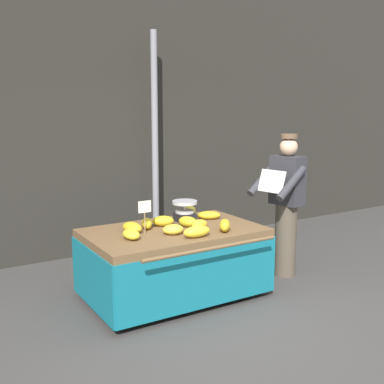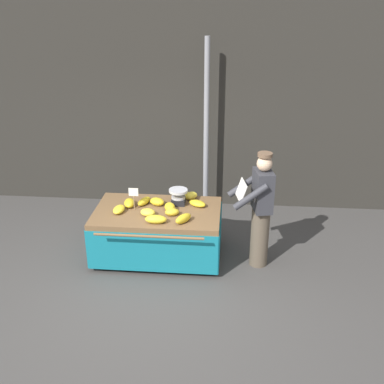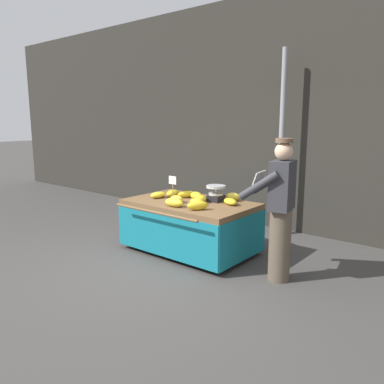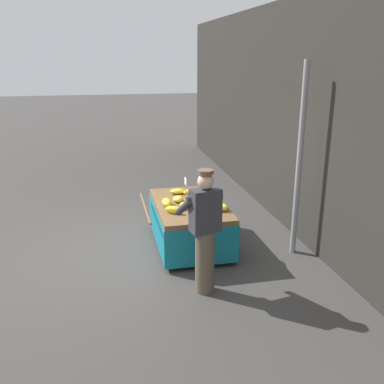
{
  "view_description": "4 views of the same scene",
  "coord_description": "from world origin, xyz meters",
  "px_view_note": "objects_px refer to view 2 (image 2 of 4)",
  "views": [
    {
      "loc": [
        -2.43,
        -3.26,
        2.03
      ],
      "look_at": [
        0.17,
        0.98,
        1.14
      ],
      "focal_mm": 44.64,
      "sensor_mm": 36.0,
      "label": 1
    },
    {
      "loc": [
        0.99,
        -4.97,
        3.71
      ],
      "look_at": [
        0.46,
        1.08,
        1.03
      ],
      "focal_mm": 43.38,
      "sensor_mm": 36.0,
      "label": 2
    },
    {
      "loc": [
        3.44,
        -3.18,
        1.94
      ],
      "look_at": [
        0.02,
        0.97,
        0.91
      ],
      "focal_mm": 36.04,
      "sensor_mm": 36.0,
      "label": 3
    },
    {
      "loc": [
        6.45,
        -0.35,
        3.08
      ],
      "look_at": [
        0.29,
        0.97,
        1.05
      ],
      "focal_mm": 39.87,
      "sensor_mm": 36.0,
      "label": 4
    }
  ],
  "objects_px": {
    "price_sign": "(134,194)",
    "banana_bunch_3": "(170,207)",
    "banana_bunch_0": "(119,209)",
    "street_pole": "(206,130)",
    "banana_bunch_5": "(156,219)",
    "banana_bunch_1": "(157,202)",
    "banana_bunch_6": "(129,203)",
    "banana_bunch_8": "(191,196)",
    "banana_bunch_2": "(183,219)",
    "banana_bunch_7": "(197,203)",
    "banana_bunch_9": "(144,201)",
    "banana_bunch_10": "(172,212)",
    "banana_cart": "(158,222)",
    "weighing_scale": "(178,197)",
    "vendor_person": "(260,210)",
    "banana_bunch_4": "(148,212)"
  },
  "relations": [
    {
      "from": "banana_bunch_1",
      "to": "banana_bunch_6",
      "type": "distance_m",
      "value": 0.41
    },
    {
      "from": "banana_bunch_8",
      "to": "vendor_person",
      "type": "height_order",
      "value": "vendor_person"
    },
    {
      "from": "banana_bunch_3",
      "to": "banana_bunch_8",
      "type": "height_order",
      "value": "banana_bunch_8"
    },
    {
      "from": "price_sign",
      "to": "vendor_person",
      "type": "distance_m",
      "value": 1.82
    },
    {
      "from": "banana_bunch_0",
      "to": "banana_bunch_9",
      "type": "height_order",
      "value": "banana_bunch_9"
    },
    {
      "from": "banana_bunch_5",
      "to": "vendor_person",
      "type": "relative_size",
      "value": 0.17
    },
    {
      "from": "banana_bunch_0",
      "to": "banana_bunch_3",
      "type": "distance_m",
      "value": 0.73
    },
    {
      "from": "banana_bunch_2",
      "to": "banana_bunch_9",
      "type": "relative_size",
      "value": 0.99
    },
    {
      "from": "weighing_scale",
      "to": "banana_bunch_1",
      "type": "height_order",
      "value": "weighing_scale"
    },
    {
      "from": "banana_cart",
      "to": "weighing_scale",
      "type": "xyz_separation_m",
      "value": [
        0.28,
        0.25,
        0.31
      ]
    },
    {
      "from": "banana_bunch_6",
      "to": "banana_bunch_7",
      "type": "xyz_separation_m",
      "value": [
        1.0,
        0.09,
        -0.01
      ]
    },
    {
      "from": "price_sign",
      "to": "banana_bunch_8",
      "type": "relative_size",
      "value": 1.61
    },
    {
      "from": "banana_bunch_1",
      "to": "banana_bunch_6",
      "type": "relative_size",
      "value": 0.87
    },
    {
      "from": "banana_bunch_3",
      "to": "banana_bunch_9",
      "type": "bearing_deg",
      "value": 157.51
    },
    {
      "from": "weighing_scale",
      "to": "banana_bunch_0",
      "type": "bearing_deg",
      "value": -156.57
    },
    {
      "from": "banana_bunch_5",
      "to": "banana_bunch_7",
      "type": "relative_size",
      "value": 1.11
    },
    {
      "from": "banana_bunch_8",
      "to": "vendor_person",
      "type": "bearing_deg",
      "value": -27.64
    },
    {
      "from": "banana_cart",
      "to": "banana_bunch_3",
      "type": "bearing_deg",
      "value": 4.59
    },
    {
      "from": "banana_bunch_6",
      "to": "banana_bunch_10",
      "type": "xyz_separation_m",
      "value": [
        0.67,
        -0.24,
        -0.0
      ]
    },
    {
      "from": "banana_bunch_4",
      "to": "banana_cart",
      "type": "bearing_deg",
      "value": 58.96
    },
    {
      "from": "weighing_scale",
      "to": "vendor_person",
      "type": "relative_size",
      "value": 0.16
    },
    {
      "from": "street_pole",
      "to": "banana_bunch_5",
      "type": "bearing_deg",
      "value": -105.76
    },
    {
      "from": "banana_bunch_0",
      "to": "banana_bunch_8",
      "type": "height_order",
      "value": "banana_bunch_8"
    },
    {
      "from": "weighing_scale",
      "to": "banana_bunch_6",
      "type": "distance_m",
      "value": 0.73
    },
    {
      "from": "price_sign",
      "to": "banana_bunch_1",
      "type": "distance_m",
      "value": 0.41
    },
    {
      "from": "price_sign",
      "to": "banana_bunch_3",
      "type": "distance_m",
      "value": 0.56
    },
    {
      "from": "price_sign",
      "to": "banana_bunch_10",
      "type": "height_order",
      "value": "price_sign"
    },
    {
      "from": "street_pole",
      "to": "price_sign",
      "type": "height_order",
      "value": "street_pole"
    },
    {
      "from": "street_pole",
      "to": "banana_bunch_5",
      "type": "relative_size",
      "value": 10.18
    },
    {
      "from": "weighing_scale",
      "to": "price_sign",
      "type": "relative_size",
      "value": 0.82
    },
    {
      "from": "street_pole",
      "to": "weighing_scale",
      "type": "xyz_separation_m",
      "value": [
        -0.33,
        -1.35,
        -0.64
      ]
    },
    {
      "from": "banana_bunch_6",
      "to": "banana_cart",
      "type": "bearing_deg",
      "value": -13.45
    },
    {
      "from": "banana_bunch_3",
      "to": "banana_bunch_7",
      "type": "relative_size",
      "value": 0.87
    },
    {
      "from": "banana_cart",
      "to": "banana_bunch_6",
      "type": "bearing_deg",
      "value": 166.55
    },
    {
      "from": "banana_cart",
      "to": "banana_bunch_3",
      "type": "relative_size",
      "value": 7.98
    },
    {
      "from": "banana_bunch_1",
      "to": "price_sign",
      "type": "bearing_deg",
      "value": -149.34
    },
    {
      "from": "price_sign",
      "to": "banana_bunch_1",
      "type": "xyz_separation_m",
      "value": [
        0.31,
        0.18,
        -0.19
      ]
    },
    {
      "from": "price_sign",
      "to": "banana_bunch_2",
      "type": "distance_m",
      "value": 0.85
    },
    {
      "from": "weighing_scale",
      "to": "banana_bunch_2",
      "type": "xyz_separation_m",
      "value": [
        0.14,
        -0.59,
        -0.06
      ]
    },
    {
      "from": "banana_bunch_0",
      "to": "banana_bunch_8",
      "type": "distance_m",
      "value": 1.13
    },
    {
      "from": "banana_bunch_2",
      "to": "banana_bunch_7",
      "type": "distance_m",
      "value": 0.55
    },
    {
      "from": "banana_bunch_3",
      "to": "banana_bunch_5",
      "type": "distance_m",
      "value": 0.43
    },
    {
      "from": "banana_bunch_10",
      "to": "banana_bunch_1",
      "type": "bearing_deg",
      "value": 129.82
    },
    {
      "from": "banana_bunch_3",
      "to": "banana_bunch_4",
      "type": "xyz_separation_m",
      "value": [
        -0.29,
        -0.19,
        -0.0
      ]
    },
    {
      "from": "banana_bunch_1",
      "to": "banana_bunch_9",
      "type": "height_order",
      "value": "banana_bunch_1"
    },
    {
      "from": "price_sign",
      "to": "banana_bunch_9",
      "type": "distance_m",
      "value": 0.29
    },
    {
      "from": "banana_bunch_1",
      "to": "banana_bunch_5",
      "type": "bearing_deg",
      "value": -82.34
    },
    {
      "from": "street_pole",
      "to": "banana_bunch_10",
      "type": "bearing_deg",
      "value": -102.16
    },
    {
      "from": "banana_bunch_8",
      "to": "banana_bunch_9",
      "type": "height_order",
      "value": "banana_bunch_8"
    },
    {
      "from": "banana_bunch_7",
      "to": "banana_bunch_9",
      "type": "height_order",
      "value": "banana_bunch_9"
    }
  ]
}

